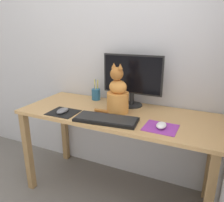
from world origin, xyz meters
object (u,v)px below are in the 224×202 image
at_px(monitor, 132,78).
at_px(computer_mouse_right, 161,125).
at_px(cat, 118,95).
at_px(pen_cup, 96,94).
at_px(computer_mouse_left, 63,111).
at_px(keyboard, 106,119).

bearing_deg(monitor, computer_mouse_right, -46.20).
bearing_deg(monitor, cat, -103.53).
height_order(computer_mouse_right, cat, cat).
distance_m(computer_mouse_right, pen_cup, 0.73).
relative_size(monitor, computer_mouse_right, 4.97).
xyz_separation_m(computer_mouse_left, pen_cup, (0.06, 0.39, 0.03)).
height_order(keyboard, pen_cup, pen_cup).
relative_size(computer_mouse_left, cat, 0.30).
bearing_deg(pen_cup, monitor, -3.58).
distance_m(computer_mouse_left, pen_cup, 0.40).
height_order(computer_mouse_left, computer_mouse_right, same).
xyz_separation_m(keyboard, computer_mouse_left, (-0.35, -0.01, 0.01)).
relative_size(computer_mouse_left, computer_mouse_right, 1.15).
xyz_separation_m(monitor, pen_cup, (-0.33, 0.02, -0.18)).
xyz_separation_m(keyboard, pen_cup, (-0.28, 0.38, 0.04)).
xyz_separation_m(keyboard, cat, (0.01, 0.18, 0.12)).
bearing_deg(computer_mouse_left, pen_cup, 80.61).
bearing_deg(pen_cup, computer_mouse_right, -28.18).
height_order(keyboard, computer_mouse_left, computer_mouse_left).
bearing_deg(pen_cup, computer_mouse_left, -99.39).
distance_m(computer_mouse_left, cat, 0.42).
xyz_separation_m(cat, pen_cup, (-0.29, 0.20, -0.08)).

